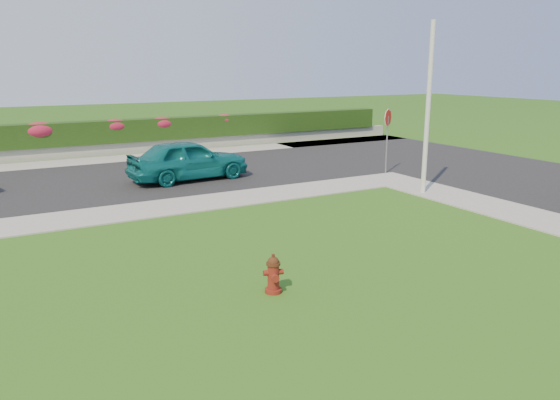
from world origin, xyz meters
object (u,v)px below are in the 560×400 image
fire_hydrant (273,274)px  utility_pole (428,110)px  sedan_teal (188,160)px  stop_sign (388,126)px

fire_hydrant → utility_pole: 10.20m
fire_hydrant → sedan_teal: (2.28, 10.98, 0.45)m
sedan_teal → utility_pole: (6.29, -6.02, 2.05)m
sedan_teal → fire_hydrant: bearing=163.8°
fire_hydrant → utility_pole: bearing=45.5°
stop_sign → fire_hydrant: bearing=-145.6°
fire_hydrant → utility_pole: size_ratio=0.14×
stop_sign → utility_pole: bearing=-115.3°
utility_pole → stop_sign: size_ratio=2.17×
fire_hydrant → stop_sign: bearing=56.0°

